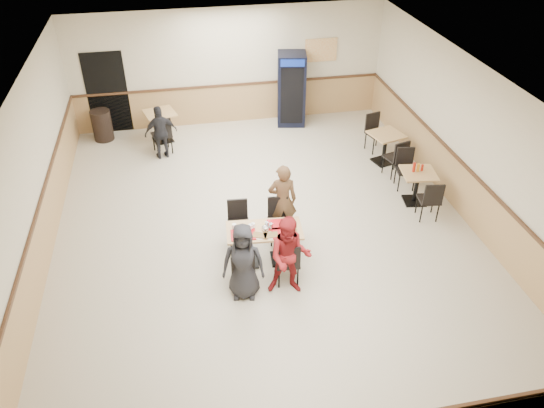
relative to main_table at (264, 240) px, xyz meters
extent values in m
plane|color=beige|center=(0.18, 0.90, -0.47)|extent=(10.00, 10.00, 0.00)
plane|color=silver|center=(0.18, 0.90, 2.53)|extent=(10.00, 10.00, 0.00)
plane|color=beige|center=(0.18, 5.90, 1.03)|extent=(8.00, 0.00, 8.00)
plane|color=beige|center=(0.18, -4.10, 1.03)|extent=(8.00, 0.00, 8.00)
plane|color=beige|center=(-3.82, 0.90, 1.03)|extent=(0.00, 10.00, 10.00)
plane|color=beige|center=(4.18, 0.90, 1.03)|extent=(0.00, 10.00, 10.00)
cube|color=tan|center=(0.18, 5.88, 0.03)|extent=(7.98, 0.03, 1.00)
cube|color=tan|center=(4.16, 0.90, 0.03)|extent=(0.03, 9.98, 1.00)
cube|color=#472B19|center=(0.18, 5.87, 0.56)|extent=(7.98, 0.04, 0.06)
cube|color=black|center=(-2.92, 5.88, 0.58)|extent=(1.00, 0.02, 2.10)
cube|color=orange|center=(2.58, 5.86, 1.33)|extent=(0.85, 0.02, 0.60)
cube|color=black|center=(-0.33, 0.03, -0.45)|extent=(0.45, 0.45, 0.04)
cylinder|color=black|center=(-0.33, 0.03, -0.11)|extent=(0.08, 0.08, 0.64)
cube|color=tan|center=(-0.33, 0.03, 0.22)|extent=(0.71, 0.71, 0.04)
cube|color=black|center=(0.33, -0.03, -0.45)|extent=(0.45, 0.45, 0.04)
cylinder|color=black|center=(0.33, -0.03, -0.11)|extent=(0.08, 0.08, 0.64)
cube|color=tan|center=(0.33, -0.03, 0.22)|extent=(0.71, 0.71, 0.04)
imported|color=black|center=(-0.48, -0.76, 0.23)|extent=(0.75, 0.57, 1.40)
imported|color=maroon|center=(0.26, -0.82, 0.26)|extent=(0.81, 0.69, 1.46)
imported|color=brown|center=(0.48, 0.76, 0.28)|extent=(0.57, 0.40, 1.49)
imported|color=black|center=(-1.68, 4.22, 0.18)|extent=(0.81, 0.47, 1.30)
cube|color=red|center=(-0.38, -0.08, 0.24)|extent=(0.44, 0.34, 0.02)
cube|color=red|center=(0.32, -0.17, 0.24)|extent=(0.44, 0.34, 0.02)
cube|color=red|center=(0.29, 0.09, 0.24)|extent=(0.44, 0.34, 0.02)
cylinder|color=white|center=(0.41, -0.13, 0.24)|extent=(0.22, 0.22, 0.01)
cube|color=#A56340|center=(0.41, -0.13, 0.25)|extent=(0.29, 0.26, 0.02)
cylinder|color=white|center=(0.08, -0.19, 0.24)|extent=(0.22, 0.22, 0.01)
cube|color=#A56340|center=(0.08, -0.19, 0.25)|extent=(0.25, 0.16, 0.02)
cylinder|color=white|center=(-0.43, -0.08, 0.24)|extent=(0.22, 0.22, 0.01)
cube|color=#A56340|center=(-0.43, -0.08, 0.25)|extent=(0.28, 0.22, 0.02)
cylinder|color=white|center=(-0.11, -0.16, 0.24)|extent=(0.22, 0.22, 0.01)
cube|color=#A56340|center=(-0.11, -0.16, 0.25)|extent=(0.28, 0.23, 0.02)
cylinder|color=white|center=(-0.49, -0.20, 0.28)|extent=(0.07, 0.07, 0.09)
cylinder|color=white|center=(-0.51, 0.13, 0.28)|extent=(0.07, 0.07, 0.09)
cylinder|color=white|center=(-0.30, -0.24, 0.28)|extent=(0.07, 0.07, 0.09)
cylinder|color=white|center=(-0.23, 0.07, 0.28)|extent=(0.07, 0.07, 0.09)
cylinder|color=white|center=(-0.18, 0.09, 0.28)|extent=(0.07, 0.07, 0.09)
cylinder|color=#A6ACB9|center=(0.05, 0.04, 0.30)|extent=(0.07, 0.07, 0.12)
cylinder|color=#A6ACB9|center=(0.11, -0.01, 0.30)|extent=(0.07, 0.07, 0.12)
ellipsoid|color=white|center=(0.02, -0.02, 0.28)|extent=(0.14, 0.14, 0.10)
cube|color=black|center=(3.43, 1.27, -0.45)|extent=(0.49, 0.49, 0.04)
cylinder|color=black|center=(3.43, 1.27, -0.10)|extent=(0.09, 0.09, 0.65)
cube|color=tan|center=(3.43, 1.27, 0.23)|extent=(0.76, 0.76, 0.04)
cube|color=black|center=(3.39, 2.98, -0.45)|extent=(0.54, 0.54, 0.04)
cylinder|color=black|center=(3.39, 2.98, -0.09)|extent=(0.09, 0.09, 0.67)
cube|color=tan|center=(3.39, 2.98, 0.25)|extent=(0.85, 0.85, 0.04)
cylinder|color=#AB1B0C|center=(3.33, 1.32, 0.35)|extent=(0.06, 0.06, 0.20)
cylinder|color=orange|center=(3.42, 1.32, 0.33)|extent=(0.06, 0.06, 0.17)
cylinder|color=#AB1B0C|center=(3.51, 1.32, 0.32)|extent=(0.05, 0.05, 0.14)
cube|color=black|center=(-1.68, 5.10, -0.45)|extent=(0.56, 0.56, 0.04)
cylinder|color=black|center=(-1.68, 5.10, -0.08)|extent=(0.09, 0.09, 0.70)
cube|color=tan|center=(-1.68, 5.10, 0.28)|extent=(0.88, 0.88, 0.04)
cube|color=black|center=(1.73, 5.50, 0.48)|extent=(0.83, 0.81, 1.89)
cube|color=black|center=(1.66, 5.14, 0.43)|extent=(0.57, 0.13, 1.49)
cube|color=navy|center=(1.66, 5.13, 1.30)|extent=(0.59, 0.13, 0.18)
cylinder|color=black|center=(-3.14, 5.45, -0.08)|extent=(0.49, 0.49, 0.77)
camera|label=1|loc=(-1.28, -7.20, 5.78)|focal=35.00mm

